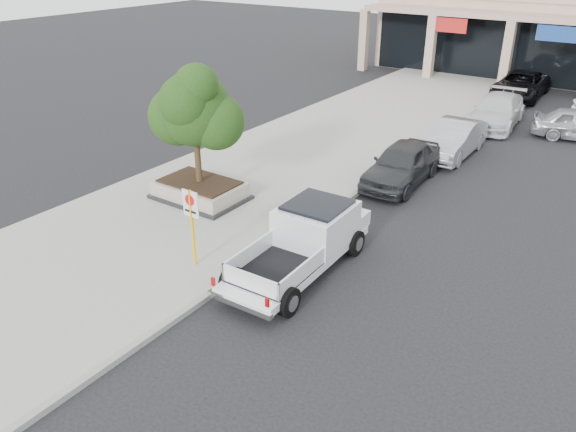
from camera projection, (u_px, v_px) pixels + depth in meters
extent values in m
plane|color=black|center=(281.00, 297.00, 14.84)|extent=(120.00, 120.00, 0.00)
cube|color=gray|center=(256.00, 179.00, 22.05)|extent=(8.00, 52.00, 0.15)
cube|color=gray|center=(343.00, 203.00, 20.02)|extent=(0.20, 52.00, 0.15)
cube|color=tan|center=(364.00, 40.00, 39.99)|extent=(0.55, 0.55, 4.20)
cube|color=black|center=(201.00, 197.00, 20.17)|extent=(3.20, 2.20, 0.12)
cube|color=#A9A28E|center=(200.00, 189.00, 20.03)|extent=(3.00, 2.00, 0.50)
cube|color=black|center=(200.00, 182.00, 19.91)|extent=(2.70, 1.70, 0.06)
cylinder|color=#322013|center=(197.00, 151.00, 19.41)|extent=(0.22, 0.22, 2.20)
sphere|color=#17330E|center=(194.00, 109.00, 18.74)|extent=(2.50, 2.50, 2.50)
sphere|color=#17330E|center=(216.00, 122.00, 18.78)|extent=(1.90, 1.90, 1.90)
sphere|color=#17330E|center=(196.00, 87.00, 19.00)|extent=(1.60, 1.60, 1.60)
cylinder|color=#FFBA0D|center=(193.00, 228.00, 15.59)|extent=(0.09, 0.09, 2.30)
cube|color=white|center=(191.00, 204.00, 15.26)|extent=(0.55, 0.03, 0.78)
cylinder|color=red|center=(189.00, 200.00, 15.18)|extent=(0.32, 0.02, 0.32)
ellipsoid|color=#1D4614|center=(307.00, 207.00, 18.45)|extent=(1.10, 0.99, 0.93)
imported|color=#282A2D|center=(402.00, 164.00, 21.53)|extent=(2.02, 4.68, 1.57)
imported|color=#A0A2A7|center=(454.00, 139.00, 24.32)|extent=(1.63, 4.59, 1.51)
imported|color=silver|center=(497.00, 111.00, 28.28)|extent=(2.53, 5.41, 1.53)
imported|color=black|center=(520.00, 85.00, 33.34)|extent=(2.70, 5.59, 1.53)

